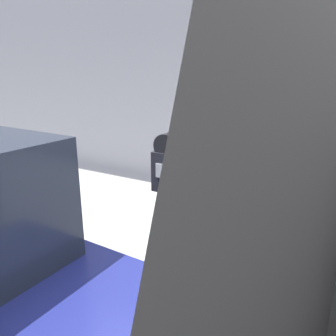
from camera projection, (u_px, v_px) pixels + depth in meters
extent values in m
cube|color=#9E9B96|center=(263.00, 262.00, 3.41)|extent=(24.00, 2.80, 0.12)
cube|color=gray|center=(319.00, 0.00, 4.16)|extent=(24.00, 0.30, 5.68)
cylinder|color=gray|center=(168.00, 253.00, 2.53)|extent=(0.08, 0.08, 1.03)
cube|color=black|center=(168.00, 171.00, 2.34)|extent=(0.20, 0.15, 0.29)
cube|color=gray|center=(162.00, 171.00, 2.27)|extent=(0.11, 0.01, 0.10)
cylinder|color=black|center=(168.00, 145.00, 2.29)|extent=(0.17, 0.12, 0.17)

